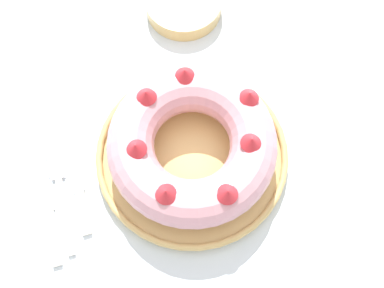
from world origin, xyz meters
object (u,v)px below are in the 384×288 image
at_px(fork, 61,194).
at_px(serving_knife, 49,213).
at_px(bundt_cake, 192,144).
at_px(side_bowl, 184,5).
at_px(serving_dish, 192,154).
at_px(cake_knife, 80,193).

xyz_separation_m(fork, serving_knife, (-0.03, -0.03, 0.00)).
bearing_deg(bundt_cake, side_bowl, 77.50).
bearing_deg(fork, serving_dish, -3.78).
distance_m(bundt_cake, side_bowl, 0.34).
bearing_deg(fork, cake_knife, -20.44).
height_order(serving_knife, cake_knife, same).
xyz_separation_m(fork, side_bowl, (0.32, 0.33, 0.01)).
relative_size(serving_dish, cake_knife, 1.97).
xyz_separation_m(serving_knife, cake_knife, (0.06, 0.02, 0.00)).
distance_m(fork, serving_knife, 0.04).
bearing_deg(serving_knife, fork, 51.26).
bearing_deg(side_bowl, fork, -133.88).
xyz_separation_m(cake_knife, side_bowl, (0.29, 0.34, 0.01)).
distance_m(bundt_cake, serving_knife, 0.28).
distance_m(fork, side_bowl, 0.46).
relative_size(serving_dish, fork, 1.80).
bearing_deg(serving_knife, serving_dish, 9.70).
bearing_deg(cake_knife, side_bowl, 54.38).
xyz_separation_m(serving_dish, side_bowl, (0.07, 0.32, 0.00)).
distance_m(serving_dish, bundt_cake, 0.05).
relative_size(bundt_cake, serving_knife, 1.36).
distance_m(serving_dish, side_bowl, 0.33).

